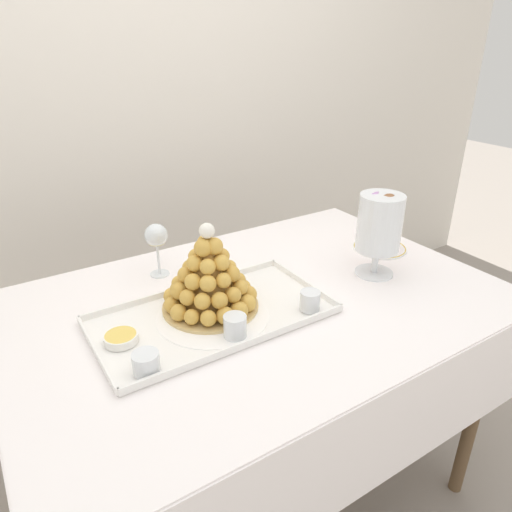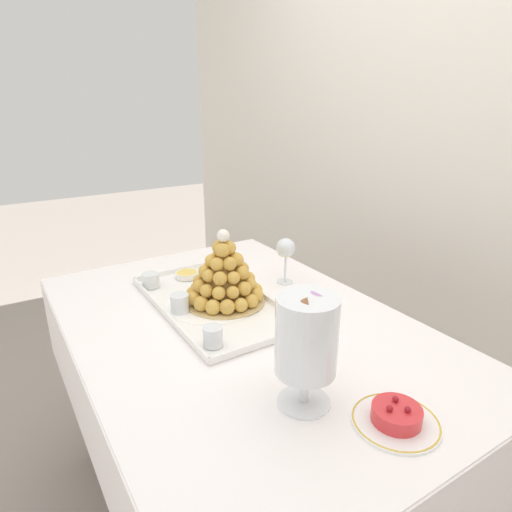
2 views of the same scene
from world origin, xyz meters
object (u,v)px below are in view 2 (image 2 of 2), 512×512
Objects in this scene: serving_tray at (212,303)px; wine_glass at (286,250)px; dessert_cup_left at (151,281)px; macaron_goblet at (306,337)px; dessert_cup_centre at (213,337)px; creme_brulee_ramekin at (186,275)px; fruit_tart_plate at (396,418)px; croquembouche at (224,276)px; dessert_cup_mid_left at (180,304)px.

serving_tray is 3.69× the size of wine_glass.
macaron_goblet reaches higher than dessert_cup_left.
creme_brulee_ramekin is at bearing 165.00° from dessert_cup_centre.
dessert_cup_left is 0.47m from dessert_cup_centre.
dessert_cup_left is 1.12× the size of dessert_cup_centre.
fruit_tart_plate is at bearing 6.11° from serving_tray.
croquembouche reaches higher than serving_tray.
fruit_tart_plate is at bearing 3.76° from creme_brulee_ramekin.
fruit_tart_plate is (0.15, 0.12, -0.15)m from macaron_goblet.
dessert_cup_left reaches higher than serving_tray.
wine_glass is at bearing 53.69° from creme_brulee_ramekin.
dessert_cup_mid_left is 0.28m from creme_brulee_ramekin.
dessert_cup_centre is at bearing -26.07° from serving_tray.
dessert_cup_mid_left is at bearing -94.32° from croquembouche.
serving_tray is 0.71m from fruit_tart_plate.
serving_tray is 7.41× the size of creme_brulee_ramekin.
fruit_tart_plate reaches higher than creme_brulee_ramekin.
dessert_cup_mid_left is (-0.01, -0.15, -0.06)m from croquembouche.
macaron_goblet reaches higher than fruit_tart_plate.
dessert_cup_left reaches higher than creme_brulee_ramekin.
creme_brulee_ramekin is 0.46× the size of fruit_tart_plate.
dessert_cup_centre is 0.50m from fruit_tart_plate.
dessert_cup_centre reaches higher than fruit_tart_plate.
creme_brulee_ramekin is at bearing 152.88° from dessert_cup_mid_left.
macaron_goblet reaches higher than wine_glass.
macaron_goblet is at bearing -5.01° from serving_tray.
fruit_tart_plate is (0.47, 0.19, -0.02)m from dessert_cup_centre.
dessert_cup_left is 1.05× the size of dessert_cup_mid_left.
serving_tray is at bearing 174.99° from macaron_goblet.
croquembouche is 0.55m from macaron_goblet.
croquembouche is 0.27m from creme_brulee_ramekin.
dessert_cup_mid_left is 1.07× the size of dessert_cup_centre.
macaron_goblet is (0.79, -0.06, 0.15)m from creme_brulee_ramekin.
croquembouche reaches higher than wine_glass.
creme_brulee_ramekin is at bearing 95.02° from dessert_cup_left.
creme_brulee_ramekin is (-0.25, 0.13, -0.02)m from dessert_cup_mid_left.
wine_glass is (-0.73, 0.24, 0.11)m from fruit_tart_plate.
dessert_cup_mid_left is 0.31× the size of fruit_tart_plate.
wine_glass is (-0.04, 0.27, 0.03)m from croquembouche.
serving_tray is 0.10m from croquembouche.
serving_tray is at bearing 153.93° from dessert_cup_centre.
dessert_cup_mid_left is at bearing -173.22° from macaron_goblet.
creme_brulee_ramekin is (-0.26, -0.03, -0.08)m from croquembouche.
wine_glass is (-0.57, 0.36, -0.04)m from macaron_goblet.
dessert_cup_mid_left is 0.23m from dessert_cup_centre.
creme_brulee_ramekin is 0.39m from wine_glass.
wine_glass reaches higher than dessert_cup_centre.
serving_tray is at bearing 91.33° from dessert_cup_mid_left.
dessert_cup_left is at bearing -146.10° from croquembouche.
macaron_goblet is (0.55, -0.05, 0.16)m from serving_tray.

